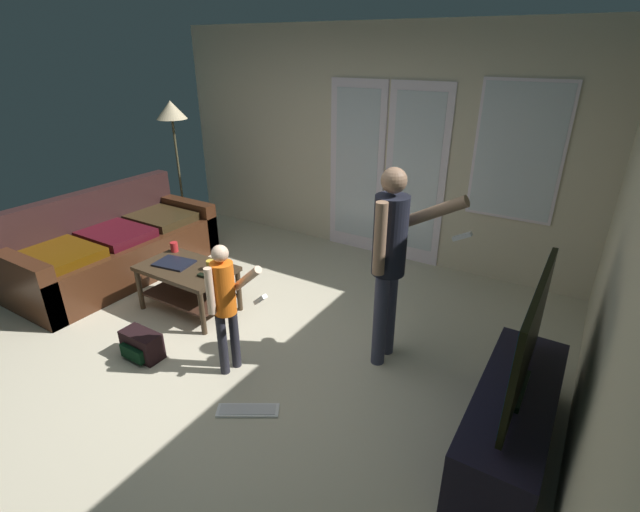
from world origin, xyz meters
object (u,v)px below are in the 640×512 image
(person_adult, at_px, (391,252))
(backpack, at_px, (141,345))
(flat_screen_tv, at_px, (529,340))
(cup_near_edge, at_px, (211,265))
(cup_by_laptop, at_px, (174,247))
(tv_stand, at_px, (511,420))
(loose_keyboard, at_px, (248,410))
(coffee_table, at_px, (188,279))
(dvd_remote_slim, at_px, (206,276))
(person_child, at_px, (225,299))
(floor_lamp, at_px, (172,118))
(leather_couch, at_px, (115,249))
(laptop_closed, at_px, (174,263))

(person_adult, height_order, backpack, person_adult)
(flat_screen_tv, bearing_deg, cup_near_edge, 175.25)
(cup_by_laptop, bearing_deg, tv_stand, -5.80)
(loose_keyboard, bearing_deg, tv_stand, 21.58)
(coffee_table, relative_size, dvd_remote_slim, 5.32)
(tv_stand, bearing_deg, cup_near_edge, 175.18)
(person_child, bearing_deg, backpack, -160.32)
(person_child, xyz_separation_m, floor_lamp, (-2.56, 1.93, 0.89))
(flat_screen_tv, relative_size, loose_keyboard, 2.52)
(dvd_remote_slim, bearing_deg, person_adult, 8.21)
(coffee_table, bearing_deg, leather_couch, 174.60)
(dvd_remote_slim, bearing_deg, backpack, -102.18)
(floor_lamp, bearing_deg, cup_by_laptop, -45.47)
(flat_screen_tv, relative_size, person_child, 1.03)
(backpack, height_order, cup_by_laptop, cup_by_laptop)
(backpack, bearing_deg, coffee_table, 106.31)
(cup_near_edge, distance_m, cup_by_laptop, 0.61)
(backpack, distance_m, dvd_remote_slim, 0.79)
(laptop_closed, bearing_deg, backpack, -72.79)
(leather_couch, distance_m, dvd_remote_slim, 1.60)
(leather_couch, xyz_separation_m, loose_keyboard, (2.64, -0.91, -0.30))
(backpack, bearing_deg, flat_screen_tv, 12.43)
(floor_lamp, bearing_deg, laptop_closed, -45.13)
(cup_near_edge, bearing_deg, cup_by_laptop, 169.82)
(person_child, height_order, backpack, person_child)
(tv_stand, xyz_separation_m, floor_lamp, (-4.59, 1.59, 1.32))
(loose_keyboard, xyz_separation_m, dvd_remote_slim, (-1.06, 0.73, 0.46))
(cup_near_edge, bearing_deg, person_child, -38.46)
(tv_stand, height_order, cup_near_edge, cup_near_edge)
(leather_couch, bearing_deg, flat_screen_tv, -3.56)
(backpack, height_order, laptop_closed, laptop_closed)
(coffee_table, relative_size, laptop_closed, 2.62)
(leather_couch, xyz_separation_m, backpack, (1.49, -0.88, -0.20))
(cup_near_edge, height_order, cup_by_laptop, cup_by_laptop)
(tv_stand, distance_m, backpack, 2.84)
(flat_screen_tv, distance_m, cup_by_laptop, 3.39)
(person_child, bearing_deg, floor_lamp, 142.92)
(leather_couch, height_order, floor_lamp, floor_lamp)
(person_child, bearing_deg, coffee_table, 153.02)
(backpack, distance_m, cup_near_edge, 0.93)
(loose_keyboard, distance_m, dvd_remote_slim, 1.37)
(cup_by_laptop, bearing_deg, laptop_closed, -43.18)
(flat_screen_tv, xyz_separation_m, cup_by_laptop, (-3.36, 0.34, -0.31))
(tv_stand, height_order, person_adult, person_adult)
(leather_couch, bearing_deg, laptop_closed, -6.86)
(flat_screen_tv, height_order, person_child, flat_screen_tv)
(coffee_table, xyz_separation_m, person_child, (0.96, -0.49, 0.31))
(flat_screen_tv, distance_m, backpack, 2.93)
(leather_couch, xyz_separation_m, coffee_table, (1.27, -0.12, 0.02))
(laptop_closed, bearing_deg, leather_couch, 164.18)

